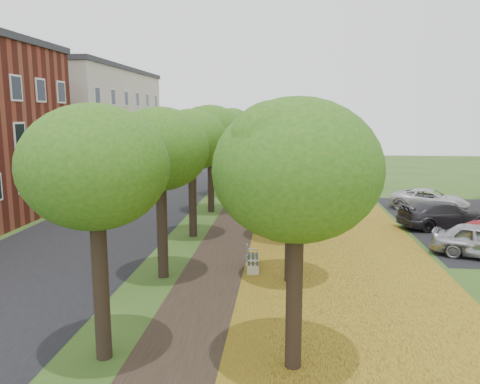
# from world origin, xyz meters

# --- Properties ---
(ground) EXTENTS (120.00, 120.00, 0.00)m
(ground) POSITION_xyz_m (0.00, 0.00, 0.00)
(ground) COLOR #2D4C19
(ground) RESTS_ON ground
(street_asphalt) EXTENTS (8.00, 70.00, 0.01)m
(street_asphalt) POSITION_xyz_m (-7.50, 15.00, 0.00)
(street_asphalt) COLOR black
(street_asphalt) RESTS_ON ground
(footpath) EXTENTS (3.20, 70.00, 0.01)m
(footpath) POSITION_xyz_m (0.00, 15.00, 0.00)
(footpath) COLOR black
(footpath) RESTS_ON ground
(leaf_verge) EXTENTS (7.50, 70.00, 0.01)m
(leaf_verge) POSITION_xyz_m (5.00, 15.00, 0.01)
(leaf_verge) COLOR #AB9B1F
(leaf_verge) RESTS_ON ground
(tree_row_west) EXTENTS (3.79, 33.79, 6.43)m
(tree_row_west) POSITION_xyz_m (-2.20, 15.00, 4.78)
(tree_row_west) COLOR black
(tree_row_west) RESTS_ON ground
(tree_row_east) EXTENTS (3.79, 33.79, 6.43)m
(tree_row_east) POSITION_xyz_m (2.60, 15.00, 4.78)
(tree_row_east) COLOR black
(tree_row_east) RESTS_ON ground
(building_cream) EXTENTS (10.30, 20.30, 10.40)m
(building_cream) POSITION_xyz_m (-17.00, 33.00, 5.21)
(building_cream) COLOR beige
(building_cream) RESTS_ON ground
(bench) EXTENTS (0.60, 1.70, 0.79)m
(bench) POSITION_xyz_m (1.09, 7.24, 0.41)
(bench) COLOR #273128
(bench) RESTS_ON ground
(car_grey) EXTENTS (5.28, 3.22, 1.43)m
(car_grey) POSITION_xyz_m (11.00, 14.97, 0.72)
(car_grey) COLOR #2E2D31
(car_grey) RESTS_ON ground
(car_white) EXTENTS (5.31, 3.99, 1.34)m
(car_white) POSITION_xyz_m (11.76, 19.86, 0.67)
(car_white) COLOR silver
(car_white) RESTS_ON ground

